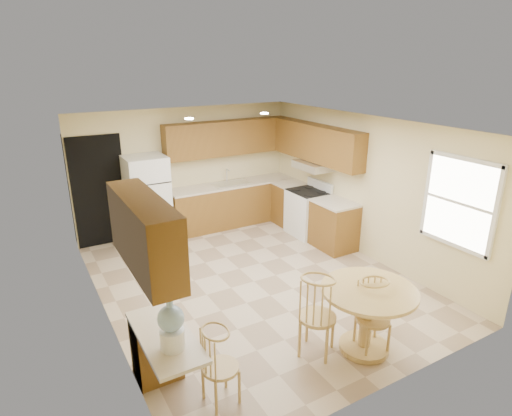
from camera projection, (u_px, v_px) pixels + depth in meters
floor at (254, 281)px, 6.87m from camera, size 5.50×5.50×0.00m
ceiling at (254, 125)px, 6.05m from camera, size 4.50×5.50×0.02m
wall_back at (187, 170)px, 8.71m from camera, size 4.50×0.02×2.50m
wall_front at (392, 288)px, 4.21m from camera, size 4.50×0.02×2.50m
wall_left at (99, 237)px, 5.40m from camera, size 0.02×5.50×2.50m
wall_right at (365, 187)px, 7.52m from camera, size 0.02×5.50×2.50m
doorway at (99, 192)px, 7.94m from camera, size 0.90×0.02×2.10m
base_cab_back at (233, 205)px, 9.15m from camera, size 2.75×0.60×0.87m
counter_back at (232, 184)px, 8.99m from camera, size 2.75×0.63×0.04m
base_cab_right_a at (290, 204)px, 9.17m from camera, size 0.60×0.59×0.87m
counter_right_a at (290, 184)px, 9.02m from camera, size 0.63×0.59×0.04m
base_cab_right_b at (334, 226)px, 7.98m from camera, size 0.60×0.80×0.87m
counter_right_b at (335, 203)px, 7.83m from camera, size 0.63×0.80×0.04m
upper_cab_back at (228, 138)px, 8.79m from camera, size 2.75×0.33×0.70m
upper_cab_right at (317, 143)px, 8.24m from camera, size 0.33×2.42×0.70m
upper_cab_left at (144, 233)px, 3.97m from camera, size 0.33×1.40×0.70m
sink at (231, 183)px, 8.98m from camera, size 0.78×0.44×0.01m
range_hood at (313, 166)px, 8.31m from camera, size 0.50×0.76×0.14m
desk_pedestal at (156, 348)px, 4.73m from camera, size 0.48×0.42×0.72m
desk_top at (165, 336)px, 4.29m from camera, size 0.50×1.20×0.04m
window at (459, 203)px, 5.92m from camera, size 0.06×1.12×1.30m
can_light_a at (189, 119)px, 6.80m from camera, size 0.14×0.14×0.02m
can_light_b at (264, 113)px, 7.46m from camera, size 0.14×0.14×0.02m
refrigerator at (148, 200)px, 8.11m from camera, size 0.75×0.73×1.70m
stove at (308, 212)px, 8.59m from camera, size 0.65×0.76×1.09m
dining_table at (367, 310)px, 5.10m from camera, size 1.13×1.13×0.84m
chair_table_a at (323, 311)px, 4.94m from camera, size 0.45×0.57×1.03m
chair_table_b at (379, 314)px, 5.00m from camera, size 0.41×0.43×0.92m
chair_desk at (224, 363)px, 4.24m from camera, size 0.38×0.49×0.87m
water_crock at (171, 327)px, 4.01m from camera, size 0.25×0.25×0.53m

